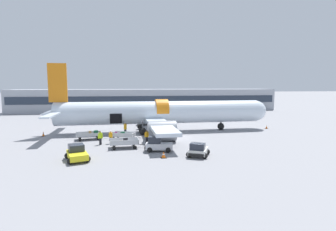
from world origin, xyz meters
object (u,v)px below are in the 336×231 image
baggage_cart_loading (123,136)px  baggage_cart_queued (90,135)px  baggage_tug_rear (158,145)px  ground_crew_loader_a (149,130)px  ground_crew_loader_b (100,137)px  airplane (158,113)px  ground_crew_helper (147,136)px  ground_crew_supervisor (125,129)px  baggage_cart_empty (125,143)px  baggage_tug_mid (198,150)px  ground_crew_driver (111,137)px  baggage_tug_lead (77,153)px

baggage_cart_loading → baggage_cart_queued: baggage_cart_queued is taller
baggage_tug_rear → ground_crew_loader_a: baggage_tug_rear is taller
ground_crew_loader_b → airplane: bearing=44.2°
airplane → ground_crew_helper: airplane is taller
airplane → baggage_tug_rear: 12.34m
baggage_cart_queued → ground_crew_loader_b: size_ratio=2.56×
baggage_cart_queued → ground_crew_supervisor: 5.05m
baggage_cart_empty → ground_crew_helper: ground_crew_helper is taller
baggage_tug_mid → ground_crew_loader_b: size_ratio=1.76×
baggage_cart_loading → baggage_cart_empty: bearing=-88.1°
baggage_cart_loading → ground_crew_loader_a: ground_crew_loader_a is taller
baggage_tug_mid → ground_crew_driver: size_ratio=1.85×
airplane → baggage_tug_mid: 15.00m
ground_crew_loader_a → baggage_tug_lead: bearing=-126.7°
baggage_tug_lead → ground_crew_loader_a: ground_crew_loader_a is taller
airplane → baggage_cart_loading: (-5.29, -4.92, -2.31)m
ground_crew_driver → ground_crew_loader_b: bearing=-160.2°
baggage_cart_empty → ground_crew_driver: size_ratio=2.64×
ground_crew_helper → baggage_tug_rear: bearing=-78.9°
baggage_tug_rear → airplane: bearing=82.1°
baggage_cart_queued → ground_crew_driver: bearing=-47.2°
baggage_tug_lead → ground_crew_supervisor: bearing=68.5°
baggage_cart_loading → ground_crew_helper: 4.08m
baggage_tug_mid → baggage_tug_rear: 4.52m
baggage_cart_loading → ground_crew_loader_b: bearing=-133.5°
airplane → ground_crew_driver: bearing=-132.9°
ground_crew_driver → ground_crew_supervisor: bearing=70.7°
ground_crew_loader_a → ground_crew_driver: 6.31m
baggage_cart_empty → ground_crew_loader_b: (-2.87, 2.12, 0.34)m
baggage_cart_loading → baggage_tug_lead: bearing=-115.7°
ground_crew_loader_a → ground_crew_driver: (-5.00, -3.86, -0.00)m
baggage_tug_rear → baggage_cart_queued: bearing=135.9°
ground_crew_helper → baggage_tug_mid: bearing=-56.8°
baggage_cart_empty → ground_crew_driver: bearing=123.6°
baggage_tug_lead → ground_crew_supervisor: (4.63, 11.76, 0.32)m
baggage_cart_empty → ground_crew_driver: 3.07m
baggage_tug_lead → ground_crew_loader_b: bearing=75.1°
baggage_tug_rear → ground_crew_driver: baggage_tug_rear is taller
baggage_tug_lead → baggage_tug_mid: (11.64, -0.72, -0.03)m
ground_crew_loader_a → ground_crew_helper: size_ratio=0.98×
baggage_cart_queued → ground_crew_supervisor: ground_crew_supervisor is taller
airplane → baggage_cart_queued: (-9.56, -4.40, -2.25)m
airplane → baggage_cart_queued: bearing=-155.3°
baggage_cart_loading → ground_crew_loader_b: 3.96m
baggage_tug_mid → baggage_cart_empty: size_ratio=0.70×
airplane → baggage_cart_empty: 11.37m
baggage_cart_queued → ground_crew_loader_b: 3.74m
airplane → baggage_cart_queued: airplane is taller
ground_crew_loader_b → ground_crew_helper: ground_crew_loader_b is taller
ground_crew_loader_b → ground_crew_supervisor: ground_crew_supervisor is taller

